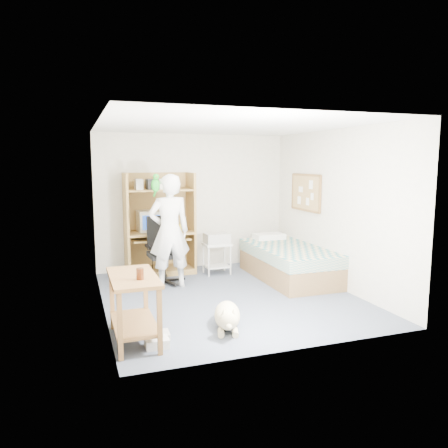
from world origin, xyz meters
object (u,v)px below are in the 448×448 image
object	(u,v)px
computer_hutch	(159,228)
person	(169,231)
office_chair	(163,259)
printer_cart	(217,254)
dog	(227,316)
side_desk	(134,298)
bed	(288,262)

from	to	relation	value
computer_hutch	person	distance (m)	0.97
office_chair	computer_hutch	bearing A→B (deg)	80.58
computer_hutch	printer_cart	bearing A→B (deg)	-23.38
office_chair	printer_cart	size ratio (longest dim) A/B	1.96
dog	printer_cart	xyz separation A→B (m)	(0.70, 2.52, 0.21)
side_desk	printer_cart	size ratio (longest dim) A/B	1.80
computer_hutch	office_chair	world-z (taller)	computer_hutch
person	printer_cart	bearing A→B (deg)	-153.27
bed	person	world-z (taller)	person
bed	person	size ratio (longest dim) A/B	1.12
person	dog	size ratio (longest dim) A/B	1.92
computer_hutch	dog	size ratio (longest dim) A/B	1.91
computer_hutch	office_chair	xyz separation A→B (m)	(-0.07, -0.66, -0.43)
side_desk	office_chair	size ratio (longest dim) A/B	0.92
dog	printer_cart	bearing A→B (deg)	91.96
bed	person	xyz separation A→B (m)	(-2.02, 0.16, 0.61)
printer_cart	bed	bearing A→B (deg)	-35.04
printer_cart	office_chair	bearing A→B (deg)	-167.47
bed	dog	size ratio (longest dim) A/B	2.15
computer_hutch	printer_cart	xyz separation A→B (m)	(0.95, -0.41, -0.45)
bed	side_desk	world-z (taller)	side_desk
bed	office_chair	bearing A→B (deg)	167.34
printer_cart	dog	bearing A→B (deg)	-106.42
side_desk	printer_cart	bearing A→B (deg)	54.54
office_chair	printer_cart	bearing A→B (deg)	10.45
person	office_chair	bearing A→B (deg)	-83.28
person	printer_cart	world-z (taller)	person
bed	printer_cart	bearing A→B (deg)	145.90
computer_hutch	person	world-z (taller)	person
person	side_desk	bearing A→B (deg)	64.17
side_desk	person	distance (m)	2.18
bed	side_desk	bearing A→B (deg)	-147.50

